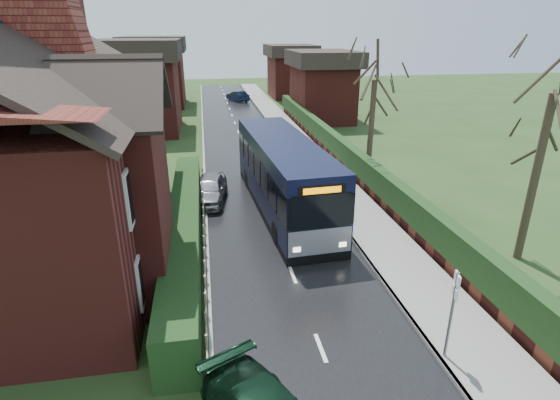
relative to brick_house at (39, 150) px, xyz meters
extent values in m
plane|color=#2F4A1F|center=(8.73, -4.78, -4.38)|extent=(140.00, 140.00, 0.00)
cube|color=black|center=(8.73, 5.22, -4.37)|extent=(6.00, 100.00, 0.02)
cube|color=slate|center=(12.98, 5.22, -4.31)|extent=(2.50, 100.00, 0.14)
cube|color=gray|center=(11.78, 5.22, -4.31)|extent=(0.12, 100.00, 0.14)
cube|color=gray|center=(5.68, 5.22, -4.33)|extent=(0.12, 100.00, 0.10)
cube|color=black|center=(4.83, 0.22, -3.58)|extent=(1.20, 16.00, 1.60)
cube|color=maroon|center=(14.53, 5.22, -4.08)|extent=(0.30, 50.00, 0.60)
cube|color=black|center=(14.53, 5.22, -3.18)|extent=(0.60, 50.00, 1.20)
cube|color=maroon|center=(-0.27, 0.22, -1.38)|extent=(8.00, 14.00, 6.00)
cube|color=maroon|center=(3.23, -2.78, -1.38)|extent=(2.50, 4.00, 6.00)
cube|color=brown|center=(0.73, 4.22, 4.82)|extent=(0.90, 1.40, 2.20)
cube|color=silver|center=(3.78, -4.78, -2.78)|extent=(0.08, 1.20, 1.60)
cube|color=black|center=(3.81, -4.78, -2.78)|extent=(0.03, 0.95, 1.35)
cube|color=silver|center=(3.78, -4.78, -0.18)|extent=(0.08, 1.20, 1.60)
cube|color=black|center=(3.81, -4.78, -0.18)|extent=(0.03, 0.95, 1.35)
cube|color=silver|center=(3.78, -0.78, -2.78)|extent=(0.08, 1.20, 1.60)
cube|color=black|center=(3.81, -0.78, -2.78)|extent=(0.03, 0.95, 1.35)
cube|color=silver|center=(3.78, -0.78, -0.18)|extent=(0.08, 1.20, 1.60)
cube|color=black|center=(3.81, -0.78, -0.18)|extent=(0.03, 0.95, 1.35)
cube|color=silver|center=(3.78, 3.22, -2.78)|extent=(0.08, 1.20, 1.60)
cube|color=black|center=(3.81, 3.22, -2.78)|extent=(0.03, 0.95, 1.35)
cube|color=silver|center=(3.78, 3.22, -0.18)|extent=(0.08, 1.20, 1.60)
cube|color=black|center=(3.81, 3.22, -0.18)|extent=(0.03, 0.95, 1.35)
cube|color=silver|center=(3.78, 5.72, -2.78)|extent=(0.08, 1.20, 1.60)
cube|color=black|center=(3.81, 5.72, -2.78)|extent=(0.03, 0.95, 1.35)
cube|color=silver|center=(3.78, 5.72, -0.18)|extent=(0.08, 1.20, 1.60)
cube|color=black|center=(3.81, 5.72, -0.18)|extent=(0.03, 0.95, 1.35)
cube|color=black|center=(9.53, 3.57, -3.42)|extent=(3.34, 11.59, 1.19)
cube|color=black|center=(9.53, 3.57, -2.20)|extent=(3.36, 11.59, 1.25)
cube|color=black|center=(9.53, 3.57, -1.23)|extent=(3.34, 11.59, 0.69)
cube|color=black|center=(9.53, 3.57, -4.19)|extent=(3.34, 11.59, 0.36)
cube|color=gray|center=(9.90, -2.09, -3.44)|extent=(2.50, 0.28, 1.04)
cube|color=black|center=(9.91, -2.12, -2.19)|extent=(2.34, 0.23, 1.35)
cube|color=black|center=(9.91, -2.12, -1.36)|extent=(1.82, 0.20, 0.36)
cube|color=#FF8C00|center=(9.91, -2.16, -1.36)|extent=(1.43, 0.13, 0.23)
cube|color=black|center=(9.90, -2.10, -4.15)|extent=(2.55, 0.31, 0.31)
cube|color=#FFF2CC|center=(9.00, -2.21, -3.65)|extent=(0.29, 0.07, 0.19)
cube|color=#FFF2CC|center=(10.82, -2.09, -3.65)|extent=(0.29, 0.07, 0.19)
cylinder|color=black|center=(8.60, -0.16, -3.88)|extent=(0.36, 1.02, 1.00)
cylinder|color=black|center=(10.95, -0.01, -3.88)|extent=(0.36, 1.02, 1.00)
cylinder|color=black|center=(8.12, 7.15, -3.88)|extent=(0.36, 1.02, 1.00)
cylinder|color=black|center=(10.47, 7.30, -3.88)|extent=(0.36, 1.02, 1.00)
imported|color=#A09EA3|center=(5.93, 5.16, -3.70)|extent=(2.19, 4.17, 1.35)
imported|color=#101931|center=(10.11, 38.61, -3.76)|extent=(2.75, 3.95, 1.23)
cylinder|color=slate|center=(11.93, -7.78, -3.01)|extent=(0.08, 0.08, 2.73)
cube|color=white|center=(11.93, -7.78, -1.84)|extent=(0.18, 0.41, 0.31)
cube|color=white|center=(11.93, -7.78, -2.23)|extent=(0.15, 0.37, 0.27)
cylinder|color=#342B1F|center=(17.73, -2.99, -1.19)|extent=(0.31, 0.31, 6.37)
cylinder|color=#372B20|center=(15.09, 6.65, -1.45)|extent=(0.31, 0.31, 5.85)
cylinder|color=#362920|center=(-3.70, 12.35, -0.80)|extent=(0.33, 0.33, 7.16)
camera|label=1|loc=(5.91, -16.36, 4.05)|focal=28.00mm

